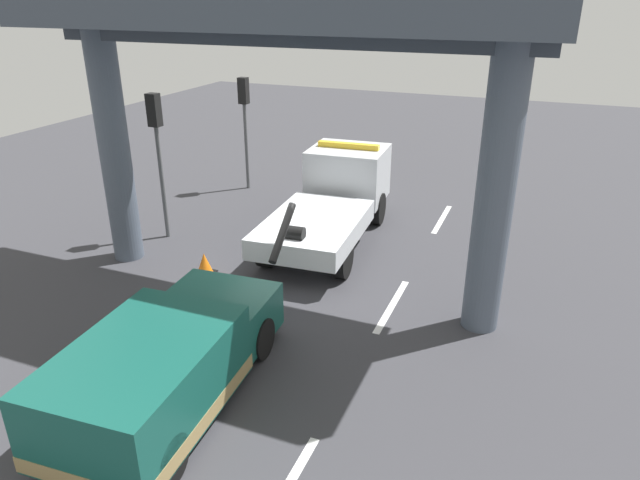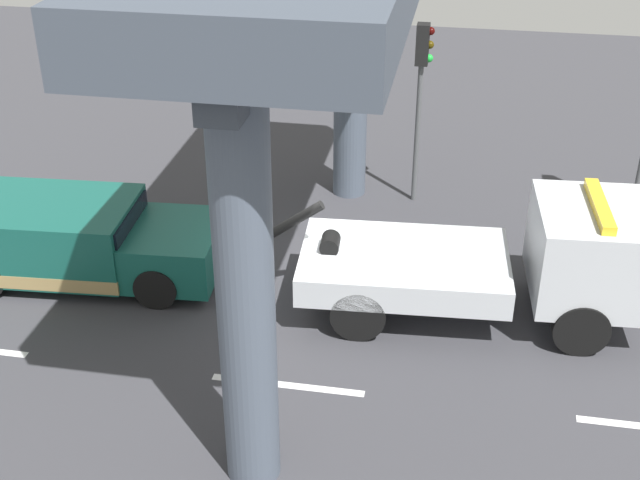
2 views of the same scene
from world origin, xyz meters
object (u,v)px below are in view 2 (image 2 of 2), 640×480
Objects in this scene: towed_van_green at (77,241)px; traffic_light_near at (422,75)px; tow_truck_white at (511,259)px; traffic_cone_orange at (326,230)px.

traffic_light_near is at bearing 35.74° from towed_van_green.
towed_van_green is at bearing -144.26° from traffic_light_near.
tow_truck_white is 5.33m from traffic_light_near.
tow_truck_white reaches higher than traffic_cone_orange.
tow_truck_white reaches higher than towed_van_green.
traffic_light_near is at bearing 114.48° from tow_truck_white.
traffic_light_near reaches higher than tow_truck_white.
tow_truck_white is 4.46m from traffic_cone_orange.
traffic_light_near is at bearing 54.14° from traffic_cone_orange.
traffic_light_near is 7.40× the size of traffic_cone_orange.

